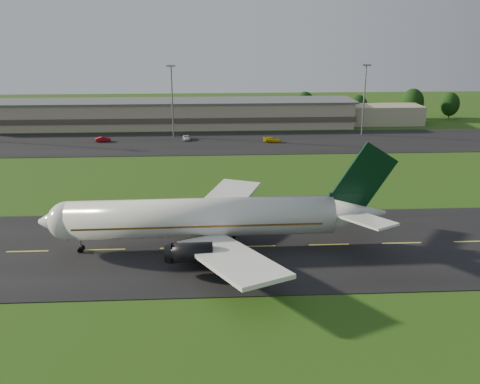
{
  "coord_description": "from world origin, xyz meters",
  "views": [
    {
      "loc": [
        15.73,
        -72.37,
        31.62
      ],
      "look_at": [
        20.19,
        8.0,
        6.0
      ],
      "focal_mm": 40.0,
      "sensor_mm": 36.0,
      "label": 1
    }
  ],
  "objects": [
    {
      "name": "taxiway",
      "position": [
        0.0,
        0.0,
        0.05
      ],
      "size": [
        220.0,
        30.0,
        0.1
      ],
      "primitive_type": "cube",
      "color": "black",
      "rests_on": "ground"
    },
    {
      "name": "tree_line",
      "position": [
        43.69,
        106.29,
        5.04
      ],
      "size": [
        198.14,
        9.11,
        10.46
      ],
      "color": "black",
      "rests_on": "ground"
    },
    {
      "name": "airliner",
      "position": [
        15.11,
        0.02,
        4.66
      ],
      "size": [
        51.26,
        42.18,
        15.57
      ],
      "rotation": [
        0.0,
        0.0,
        0.02
      ],
      "color": "white",
      "rests_on": "ground"
    },
    {
      "name": "service_vehicle_b",
      "position": [
        -14.06,
        74.45,
        0.78
      ],
      "size": [
        4.38,
        2.35,
        1.37
      ],
      "primitive_type": "imported",
      "rotation": [
        0.0,
        0.0,
        1.8
      ],
      "color": "maroon",
      "rests_on": "apron"
    },
    {
      "name": "service_vehicle_c",
      "position": [
        8.95,
        75.59,
        0.73
      ],
      "size": [
        2.2,
        4.57,
        1.25
      ],
      "primitive_type": "imported",
      "rotation": [
        0.0,
        0.0,
        0.03
      ],
      "color": "silver",
      "rests_on": "apron"
    },
    {
      "name": "light_mast_east",
      "position": [
        60.0,
        80.0,
        12.74
      ],
      "size": [
        2.4,
        1.2,
        20.35
      ],
      "color": "gray",
      "rests_on": "ground"
    },
    {
      "name": "apron",
      "position": [
        0.0,
        72.0,
        0.05
      ],
      "size": [
        260.0,
        30.0,
        0.1
      ],
      "primitive_type": "cube",
      "color": "black",
      "rests_on": "ground"
    },
    {
      "name": "ground",
      "position": [
        0.0,
        0.0,
        0.0
      ],
      "size": [
        360.0,
        360.0,
        0.0
      ],
      "primitive_type": "plane",
      "color": "#264611",
      "rests_on": "ground"
    },
    {
      "name": "terminal",
      "position": [
        6.4,
        96.18,
        3.99
      ],
      "size": [
        145.0,
        16.0,
        8.4
      ],
      "color": "tan",
      "rests_on": "ground"
    },
    {
      "name": "light_mast_centre",
      "position": [
        5.0,
        80.0,
        12.74
      ],
      "size": [
        2.4,
        1.2,
        20.35
      ],
      "color": "gray",
      "rests_on": "ground"
    },
    {
      "name": "service_vehicle_d",
      "position": [
        32.54,
        71.18,
        0.8
      ],
      "size": [
        5.11,
        2.8,
        1.4
      ],
      "primitive_type": "imported",
      "rotation": [
        0.0,
        0.0,
        1.39
      ],
      "color": "#D5BC0C",
      "rests_on": "apron"
    }
  ]
}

